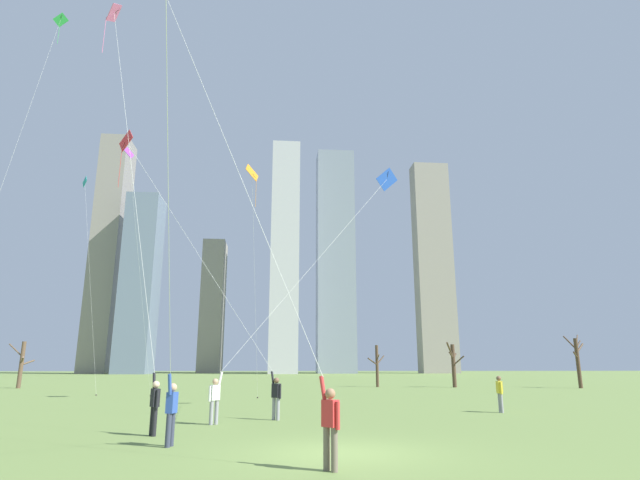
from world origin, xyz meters
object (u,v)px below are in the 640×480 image
(kite_flyer_midfield_left_pink, at_px, (143,291))
(kite_flyer_midfield_right_white, at_px, (170,303))
(kite_flyer_far_back_red, at_px, (227,312))
(kite_flyer_foreground_right_blue, at_px, (258,343))
(kite_flyer_midfield_center_yellow, at_px, (254,228))
(distant_kite_high_overhead_green, at_px, (47,60))
(bare_tree_center, at_px, (377,365))
(distant_kite_drifting_right_teal, at_px, (85,195))
(bare_tree_far_right_edge, at_px, (578,360))
(bare_tree_leftmost, at_px, (21,364))
(bare_tree_left_of_center, at_px, (453,363))
(bystander_watching_nearby, at_px, (500,392))
(distant_kite_drifting_left_purple, at_px, (132,184))
(distant_kite_low_near_trees_orange, at_px, (252,185))

(kite_flyer_midfield_left_pink, bearing_deg, kite_flyer_midfield_right_white, -70.13)
(kite_flyer_far_back_red, xyz_separation_m, kite_flyer_foreground_right_blue, (1.44, -1.85, -1.38))
(kite_flyer_midfield_center_yellow, xyz_separation_m, distant_kite_high_overhead_green, (-12.73, 14.54, 13.56))
(distant_kite_high_overhead_green, xyz_separation_m, bare_tree_center, (23.70, 25.75, -16.85))
(kite_flyer_foreground_right_blue, relative_size, distant_kite_drifting_right_teal, 0.67)
(kite_flyer_midfield_right_white, bearing_deg, kite_flyer_midfield_left_pink, 109.87)
(bare_tree_far_right_edge, height_order, bare_tree_leftmost, bare_tree_far_right_edge)
(kite_flyer_midfield_center_yellow, bearing_deg, bare_tree_left_of_center, 64.54)
(bystander_watching_nearby, relative_size, bare_tree_leftmost, 0.37)
(distant_kite_high_overhead_green, relative_size, bare_tree_far_right_edge, 4.35)
(kite_flyer_midfield_left_pink, xyz_separation_m, kite_flyer_midfield_center_yellow, (3.97, -5.43, 0.88))
(bare_tree_leftmost, distance_m, bare_tree_center, 34.66)
(distant_kite_drifting_right_teal, bearing_deg, distant_kite_drifting_left_purple, -56.86)
(kite_flyer_far_back_red, distance_m, bystander_watching_nearby, 12.98)
(distant_kite_drifting_left_purple, bearing_deg, bare_tree_center, 44.87)
(bare_tree_far_right_edge, bearing_deg, bare_tree_leftmost, 175.31)
(bystander_watching_nearby, height_order, distant_kite_low_near_trees_orange, distant_kite_low_near_trees_orange)
(distant_kite_high_overhead_green, distance_m, distant_kite_drifting_left_purple, 8.63)
(distant_kite_high_overhead_green, distance_m, bare_tree_far_right_edge, 50.26)
(kite_flyer_far_back_red, height_order, bare_tree_far_right_edge, kite_flyer_far_back_red)
(distant_kite_high_overhead_green, relative_size, bare_tree_leftmost, 5.09)
(kite_flyer_midfield_left_pink, xyz_separation_m, distant_kite_low_near_trees_orange, (2.89, 13.33, 8.77))
(bare_tree_far_right_edge, bearing_deg, kite_flyer_foreground_right_blue, -137.42)
(kite_flyer_foreground_right_blue, bearing_deg, distant_kite_low_near_trees_orange, 95.40)
(bystander_watching_nearby, height_order, distant_kite_drifting_left_purple, distant_kite_drifting_left_purple)
(distant_kite_low_near_trees_orange, relative_size, bare_tree_far_right_edge, 2.89)
(bystander_watching_nearby, xyz_separation_m, bare_tree_far_right_edge, (18.83, 24.58, 1.75))
(kite_flyer_foreground_right_blue, relative_size, bare_tree_far_right_edge, 2.40)
(distant_kite_drifting_left_purple, height_order, bare_tree_leftmost, distant_kite_drifting_left_purple)
(kite_flyer_foreground_right_blue, height_order, distant_kite_drifting_left_purple, distant_kite_drifting_left_purple)
(bystander_watching_nearby, bearing_deg, kite_flyer_midfield_left_pink, -158.71)
(kite_flyer_midfield_right_white, relative_size, kite_flyer_foreground_right_blue, 1.39)
(distant_kite_drifting_left_purple, distance_m, bare_tree_left_of_center, 34.93)
(kite_flyer_far_back_red, xyz_separation_m, distant_kite_drifting_left_purple, (-7.54, 10.11, 9.40))
(kite_flyer_midfield_left_pink, xyz_separation_m, bare_tree_left_of_center, (22.36, 33.20, -2.24))
(distant_kite_drifting_right_teal, distance_m, bare_tree_far_right_edge, 48.07)
(kite_flyer_midfield_left_pink, distance_m, distant_kite_drifting_left_purple, 18.24)
(kite_flyer_midfield_center_yellow, distance_m, bare_tree_leftmost, 46.77)
(kite_flyer_far_back_red, relative_size, distant_kite_high_overhead_green, 0.67)
(bare_tree_leftmost, xyz_separation_m, bare_tree_center, (34.66, 0.08, -0.12))
(kite_flyer_far_back_red, xyz_separation_m, bare_tree_center, (12.50, 30.07, -2.20))
(distant_kite_low_near_trees_orange, relative_size, bare_tree_left_of_center, 3.38)
(kite_flyer_midfield_left_pink, xyz_separation_m, bystander_watching_nearby, (14.91, 5.81, -3.66))
(bystander_watching_nearby, relative_size, distant_kite_drifting_right_teal, 0.09)
(kite_flyer_midfield_right_white, bearing_deg, distant_kite_high_overhead_green, 125.91)
(distant_kite_low_near_trees_orange, bearing_deg, kite_flyer_far_back_red, -93.06)
(kite_flyer_far_back_red, distance_m, kite_flyer_foreground_right_blue, 2.72)
(kite_flyer_far_back_red, distance_m, distant_kite_drifting_left_purple, 15.73)
(bare_tree_leftmost, height_order, bare_tree_center, bare_tree_leftmost)
(kite_flyer_midfield_center_yellow, relative_size, bystander_watching_nearby, 12.58)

